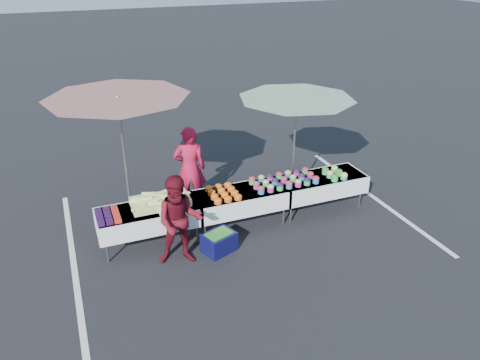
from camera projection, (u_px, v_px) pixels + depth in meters
name	position (u px, v px, depth m)	size (l,w,h in m)	color
ground	(240.00, 225.00, 9.38)	(80.00, 80.00, 0.00)	black
stripe_left	(73.00, 260.00, 8.31)	(0.10, 5.00, 0.00)	silver
stripe_right	(373.00, 197.00, 10.44)	(0.10, 5.00, 0.00)	silver
table_left	(148.00, 217.00, 8.52)	(1.86, 0.81, 0.75)	white
table_center	(240.00, 199.00, 9.12)	(1.86, 0.81, 0.75)	white
table_right	(320.00, 184.00, 9.72)	(1.86, 0.81, 0.75)	white
berry_punnets	(108.00, 216.00, 8.14)	(0.40, 0.54, 0.08)	#230B2E
corn_pile	(160.00, 201.00, 8.52)	(1.16, 0.57, 0.26)	#CBDD71
plastic_bags	(168.00, 212.00, 8.28)	(0.30, 0.25, 0.05)	white
carrot_bowls	(223.00, 193.00, 8.90)	(0.55, 0.69, 0.11)	#CA4816
potato_cups	(284.00, 180.00, 9.33)	(1.34, 0.58, 0.16)	#256EAD
bean_baskets	(335.00, 173.00, 9.62)	(0.36, 0.50, 0.15)	green
vendor	(190.00, 168.00, 9.64)	(0.66, 0.43, 1.81)	#AD1334
customer	(180.00, 221.00, 7.92)	(0.80, 0.62, 1.65)	#5A0D18
umbrella_left	(119.00, 109.00, 8.31)	(2.90, 2.90, 2.66)	black
umbrella_right	(296.00, 108.00, 9.21)	(2.61, 2.61, 2.38)	black
storage_bin	(219.00, 242.00, 8.48)	(0.68, 0.59, 0.37)	#0B0C3B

